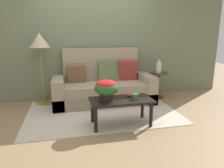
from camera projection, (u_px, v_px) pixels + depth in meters
The scene contains 11 objects.
ground_plane at pixel (104, 116), 3.81m from camera, with size 14.00×14.00×0.00m, color #997A56.
wall_back at pixel (93, 33), 4.65m from camera, with size 6.40×0.12×2.97m, color slate.
area_rug at pixel (102, 112), 3.98m from camera, with size 2.78×1.79×0.01m, color beige.
couch at pixel (104, 87), 4.51m from camera, with size 2.12×0.87×1.15m.
coffee_table at pixel (121, 103), 3.35m from camera, with size 1.00×0.50×0.44m.
side_table at pixel (159, 80), 4.79m from camera, with size 0.40×0.40×0.60m.
floor_lamp at pixel (40, 45), 4.18m from camera, with size 0.40×0.40×1.48m.
potted_plant at pixel (107, 88), 3.24m from camera, with size 0.38×0.38×0.32m.
coffee_mug at pixel (135, 97), 3.31m from camera, with size 0.14×0.09×0.09m.
snack_bowl at pixel (130, 95), 3.46m from camera, with size 0.11×0.11×0.06m.
table_vase at pixel (159, 67), 4.71m from camera, with size 0.11×0.11×0.29m.
Camera 1 is at (-0.65, -3.51, 1.46)m, focal length 33.39 mm.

